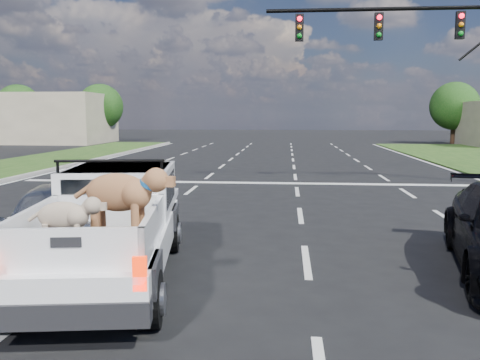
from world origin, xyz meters
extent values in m
plane|color=black|center=(0.00, 0.00, 0.00)|extent=(160.00, 160.00, 0.00)
cube|color=silver|center=(-5.25, 6.00, 0.01)|extent=(0.12, 60.00, 0.01)
cube|color=silver|center=(-1.75, 6.00, 0.01)|extent=(0.12, 60.00, 0.01)
cube|color=silver|center=(1.75, 6.00, 0.01)|extent=(0.12, 60.00, 0.01)
cube|color=silver|center=(5.25, 6.00, 0.01)|extent=(0.12, 60.00, 0.01)
cube|color=silver|center=(0.00, 10.00, 0.01)|extent=(17.00, 0.45, 0.01)
cylinder|color=black|center=(5.10, 10.50, 6.20)|extent=(9.00, 0.14, 0.14)
cube|color=black|center=(7.40, 10.50, 5.60)|extent=(0.30, 0.18, 0.95)
sphere|color=#FF0720|center=(7.40, 10.39, 5.90)|extent=(0.18, 0.18, 0.18)
cube|color=black|center=(4.60, 10.50, 5.60)|extent=(0.30, 0.18, 0.95)
sphere|color=#FF0720|center=(4.60, 10.39, 5.90)|extent=(0.18, 0.18, 0.18)
cube|color=black|center=(1.80, 10.50, 5.60)|extent=(0.30, 0.18, 0.95)
sphere|color=#FF0720|center=(1.80, 10.39, 5.90)|extent=(0.18, 0.18, 0.18)
cube|color=#C0B193|center=(-20.00, 36.00, 2.20)|extent=(10.00, 8.00, 4.40)
cylinder|color=#332114|center=(-24.00, 38.00, 1.08)|extent=(0.44, 0.44, 2.16)
sphere|color=#133D10|center=(-24.00, 38.00, 3.30)|extent=(4.20, 4.20, 4.20)
cylinder|color=#332114|center=(-16.00, 38.00, 1.08)|extent=(0.44, 0.44, 2.16)
sphere|color=#133D10|center=(-16.00, 38.00, 3.30)|extent=(4.20, 4.20, 4.20)
cylinder|color=#332114|center=(16.00, 38.00, 1.08)|extent=(0.44, 0.44, 2.16)
sphere|color=#133D10|center=(16.00, 38.00, 3.30)|extent=(4.20, 4.20, 4.20)
cylinder|color=black|center=(-1.71, -3.14, 0.34)|extent=(0.35, 0.72, 0.69)
cylinder|color=black|center=(-0.16, -2.90, 0.34)|extent=(0.35, 0.72, 0.69)
cylinder|color=black|center=(-2.22, 0.16, 0.34)|extent=(0.35, 0.72, 0.69)
cylinder|color=black|center=(-0.67, 0.40, 0.34)|extent=(0.35, 0.72, 0.69)
cube|color=white|center=(-1.20, -1.33, 0.60)|extent=(2.43, 4.99, 0.47)
cube|color=white|center=(-1.37, -0.21, 1.22)|extent=(1.96, 2.31, 0.78)
cube|color=black|center=(-1.22, -1.23, 1.25)|extent=(1.39, 0.24, 0.56)
cylinder|color=black|center=(-1.23, -1.11, 1.79)|extent=(1.61, 0.29, 0.05)
cube|color=black|center=(-1.04, -2.38, 0.80)|extent=(1.94, 2.52, 0.05)
cube|color=white|center=(-1.80, -2.50, 1.07)|extent=(0.42, 2.29, 0.47)
cube|color=white|center=(-0.28, -2.26, 1.07)|extent=(0.42, 2.29, 0.47)
cube|color=white|center=(-0.87, -3.48, 1.07)|extent=(1.60, 0.32, 0.47)
cube|color=red|center=(-0.08, -3.55, 0.86)|extent=(0.15, 0.08, 0.36)
cube|color=black|center=(-0.85, -3.60, 0.43)|extent=(1.75, 0.53, 0.27)
imported|color=#AFB2B6|center=(-2.20, -0.74, 0.70)|extent=(2.66, 4.42, 1.41)
camera|label=1|loc=(1.40, -8.44, 2.46)|focal=38.00mm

